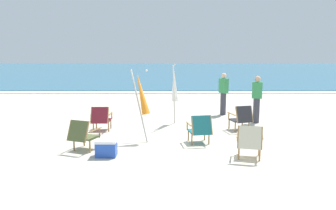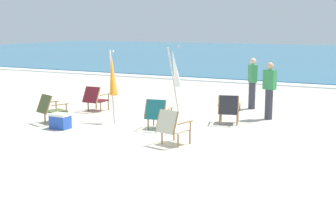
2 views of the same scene
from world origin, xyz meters
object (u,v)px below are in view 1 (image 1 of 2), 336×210
beach_chair_mid_center (101,118)px  beach_chair_back_right (82,134)px  umbrella_furled_orange (141,94)px  umbrella_furled_white (174,85)px  person_by_waterline (223,93)px  beach_chair_front_right (249,141)px  person_near_chairs (256,99)px  beach_chair_front_left (241,118)px  beach_chair_back_left (200,129)px  cooler_box (106,148)px

beach_chair_mid_center → beach_chair_back_right: bearing=-91.4°
beach_chair_back_right → umbrella_furled_orange: (1.39, 0.97, 0.88)m
umbrella_furled_white → person_by_waterline: (1.94, 1.67, -0.50)m
beach_chair_front_right → person_by_waterline: 5.30m
umbrella_furled_orange → person_near_chairs: 4.44m
beach_chair_front_left → beach_chair_back_right: (-4.41, -2.04, -0.00)m
beach_chair_front_left → umbrella_furled_orange: size_ratio=0.41×
beach_chair_back_left → umbrella_furled_white: (-0.65, 2.37, 0.91)m
beach_chair_front_right → cooler_box: bearing=176.2°
person_by_waterline → cooler_box: (-3.62, -5.06, -0.64)m
umbrella_furled_white → beach_chair_front_left: bearing=-24.4°
umbrella_furled_white → beach_chair_back_left: bearing=-74.7°
beach_chair_mid_center → person_near_chairs: bearing=13.5°
beach_chair_back_right → cooler_box: (0.65, -0.41, -0.23)m
beach_chair_front_right → beach_chair_mid_center: size_ratio=1.03×
beach_chair_back_left → person_by_waterline: person_by_waterline is taller
beach_chair_back_left → beach_chair_mid_center: size_ratio=1.02×
umbrella_furled_white → umbrella_furled_orange: umbrella_furled_white is taller
beach_chair_mid_center → person_by_waterline: 5.00m
beach_chair_back_right → person_by_waterline: bearing=47.4°
beach_chair_front_left → person_by_waterline: size_ratio=0.50×
person_by_waterline → umbrella_furled_orange: bearing=-128.0°
beach_chair_front_left → beach_chair_back_right: size_ratio=0.95×
beach_chair_front_left → person_by_waterline: 2.65m
beach_chair_front_right → umbrella_furled_white: bearing=114.8°
beach_chair_back_left → person_near_chairs: size_ratio=0.50×
beach_chair_mid_center → cooler_box: bearing=-75.9°
umbrella_furled_orange → beach_chair_back_left: bearing=-12.6°
person_near_chairs → person_by_waterline: same height
beach_chair_mid_center → person_near_chairs: (5.14, 1.23, 0.41)m
umbrella_furled_white → person_near_chairs: 2.91m
person_near_chairs → beach_chair_front_left: bearing=-123.1°
beach_chair_back_right → umbrella_furled_white: size_ratio=0.42×
beach_chair_back_right → person_by_waterline: 6.33m
umbrella_furled_orange → cooler_box: size_ratio=4.09×
beach_chair_back_left → beach_chair_front_left: 2.02m
beach_chair_front_right → cooler_box: (-3.35, 0.22, -0.23)m
beach_chair_front_left → umbrella_furled_white: bearing=155.6°
beach_chair_back_right → beach_chair_front_right: bearing=-8.9°
person_near_chairs → person_by_waterline: bearing=122.9°
beach_chair_front_left → umbrella_furled_white: size_ratio=0.40×
person_near_chairs → beach_chair_back_right: bearing=-148.0°
beach_chair_mid_center → person_by_waterline: (4.22, 2.65, 0.41)m
beach_chair_front_right → umbrella_furled_white: size_ratio=0.40×
beach_chair_back_left → umbrella_furled_white: umbrella_furled_white is taller
beach_chair_back_right → person_near_chairs: (5.19, 3.24, 0.41)m
beach_chair_back_right → cooler_box: 0.80m
beach_chair_front_left → person_near_chairs: bearing=56.9°
beach_chair_front_left → umbrella_furled_orange: bearing=-160.4°
umbrella_furled_white → umbrella_furled_orange: (-0.94, -2.01, -0.03)m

